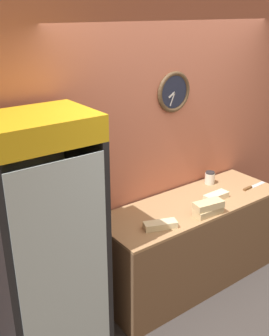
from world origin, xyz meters
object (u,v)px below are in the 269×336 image
(beverage_cooler, at_px, (41,232))
(sandwich_stack_middle, at_px, (209,205))
(chefs_knife, at_px, (251,187))
(condiment_jar, at_px, (210,178))
(sandwich_flat_right, at_px, (216,196))
(sandwich_flat_left, at_px, (160,225))
(sandwich_stack_bottom, at_px, (208,211))

(beverage_cooler, distance_m, sandwich_stack_middle, 1.47)
(chefs_knife, xyz_separation_m, condiment_jar, (-0.27, 0.33, 0.06))
(beverage_cooler, xyz_separation_m, sandwich_flat_right, (1.73, -0.14, -0.16))
(sandwich_flat_left, bearing_deg, sandwich_stack_middle, -8.88)
(sandwich_stack_bottom, distance_m, sandwich_flat_right, 0.33)
(chefs_knife, bearing_deg, sandwich_stack_middle, -170.30)
(sandwich_stack_bottom, bearing_deg, beverage_cooler, 167.81)
(sandwich_flat_left, xyz_separation_m, sandwich_flat_right, (0.78, 0.09, 0.00))
(sandwich_stack_bottom, xyz_separation_m, sandwich_flat_left, (-0.49, 0.08, -0.00))
(sandwich_stack_bottom, bearing_deg, sandwich_stack_middle, 180.00)
(sandwich_flat_left, relative_size, chefs_knife, 0.87)
(sandwich_stack_middle, bearing_deg, beverage_cooler, 167.81)
(sandwich_stack_bottom, bearing_deg, condiment_jar, 42.34)
(chefs_knife, height_order, condiment_jar, condiment_jar)
(chefs_knife, bearing_deg, sandwich_flat_right, 175.85)
(beverage_cooler, relative_size, sandwich_flat_left, 6.62)
(sandwich_stack_middle, relative_size, condiment_jar, 2.22)
(beverage_cooler, distance_m, sandwich_flat_left, 0.99)
(sandwich_stack_bottom, distance_m, sandwich_stack_middle, 0.06)
(sandwich_flat_left, height_order, chefs_knife, sandwich_flat_left)
(sandwich_flat_left, bearing_deg, condiment_jar, 21.18)
(beverage_cooler, distance_m, condiment_jar, 1.96)
(beverage_cooler, bearing_deg, sandwich_stack_middle, -12.19)
(sandwich_flat_left, bearing_deg, chefs_knife, 2.54)
(sandwich_stack_middle, distance_m, sandwich_flat_right, 0.34)
(sandwich_stack_middle, distance_m, chefs_knife, 0.79)
(chefs_knife, bearing_deg, sandwich_flat_left, -177.46)
(sandwich_stack_middle, bearing_deg, sandwich_flat_left, 171.12)
(sandwich_stack_middle, relative_size, sandwich_flat_left, 0.98)
(condiment_jar, bearing_deg, beverage_cooler, -175.50)
(sandwich_flat_right, xyz_separation_m, condiment_jar, (0.22, 0.30, 0.03))
(sandwich_stack_middle, bearing_deg, chefs_knife, 9.70)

